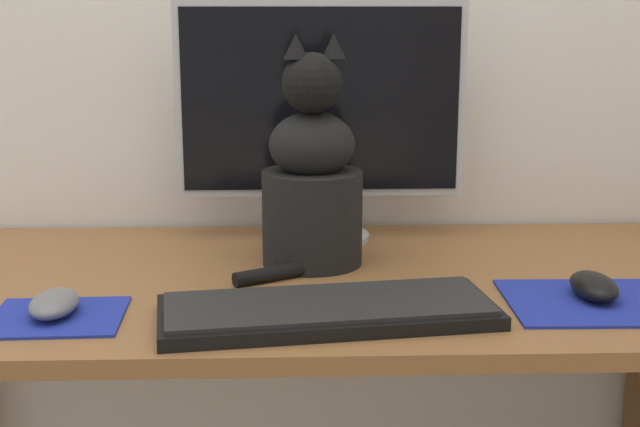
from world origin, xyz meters
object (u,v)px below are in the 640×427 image
(monitor, at_px, (321,113))
(cat, at_px, (314,181))
(computer_mouse_right, at_px, (594,286))
(computer_mouse_left, at_px, (54,303))
(keyboard, at_px, (327,310))

(monitor, height_order, cat, monitor)
(monitor, xyz_separation_m, computer_mouse_right, (0.37, -0.34, -0.20))
(computer_mouse_left, distance_m, cat, 0.43)
(computer_mouse_right, height_order, cat, cat)
(computer_mouse_left, xyz_separation_m, cat, (0.35, 0.24, 0.11))
(monitor, height_order, computer_mouse_left, monitor)
(cat, bearing_deg, monitor, 75.09)
(monitor, relative_size, computer_mouse_left, 4.74)
(computer_mouse_right, bearing_deg, cat, 153.25)
(computer_mouse_right, xyz_separation_m, cat, (-0.38, 0.19, 0.11))
(monitor, relative_size, computer_mouse_right, 4.59)
(keyboard, relative_size, computer_mouse_left, 4.43)
(monitor, xyz_separation_m, cat, (-0.02, -0.15, -0.09))
(keyboard, bearing_deg, cat, 84.59)
(monitor, bearing_deg, keyboard, -90.73)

